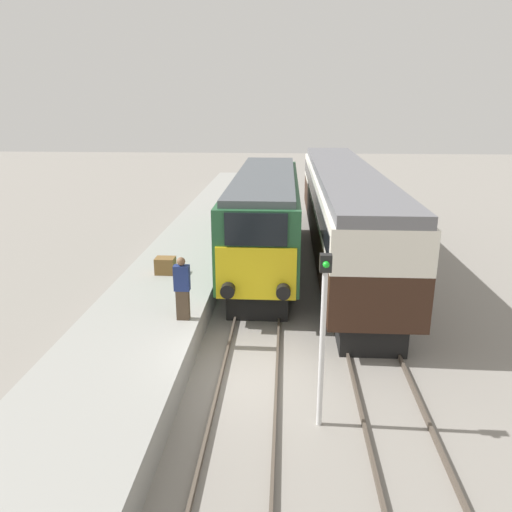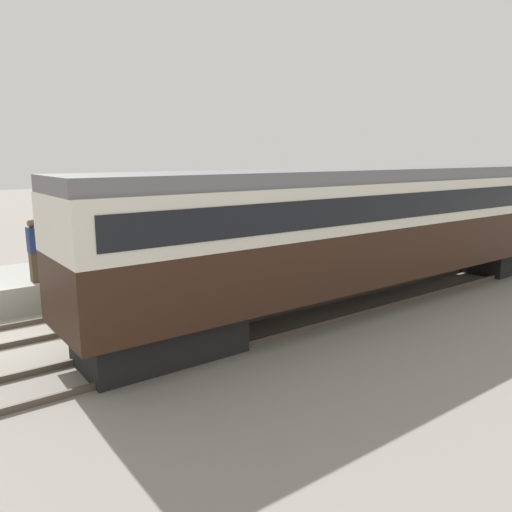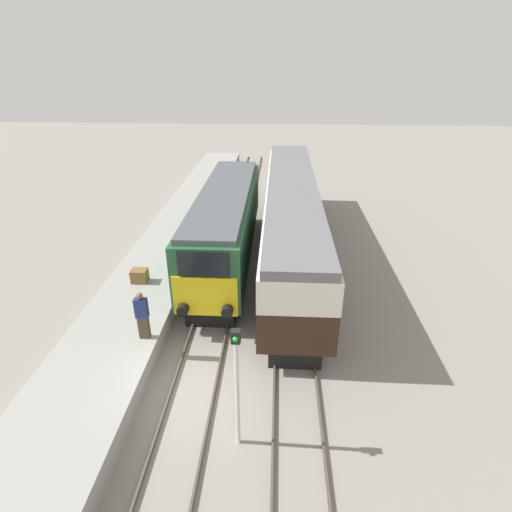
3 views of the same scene
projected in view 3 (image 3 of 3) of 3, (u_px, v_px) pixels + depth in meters
The scene contains 9 objects.
ground_plane at pixel (193, 391), 13.26m from camera, with size 120.00×120.00×0.00m, color gray.
platform_left at pixel (160, 265), 20.39m from camera, with size 3.50×50.00×0.86m.
rails_near_track at pixel (215, 306), 17.70m from camera, with size 1.51×60.00×0.14m.
rails_far_track at pixel (292, 308), 17.53m from camera, with size 1.50×60.00×0.14m.
locomotive at pixel (226, 224), 20.70m from camera, with size 2.70×13.32×4.02m.
passenger_carriage at pixel (291, 212), 21.44m from camera, with size 2.75×19.48×4.16m.
person_on_platform at pixel (142, 315), 14.06m from camera, with size 0.44×0.26×1.86m.
signal_post at pixel (237, 380), 10.48m from camera, with size 0.24×0.28×3.96m.
luggage_crate at pixel (140, 276), 17.93m from camera, with size 0.70×0.56×0.60m.
Camera 3 is at (2.65, -9.74, 9.94)m, focal length 28.00 mm.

